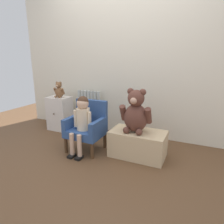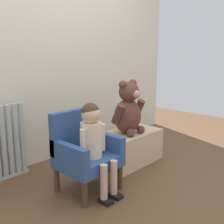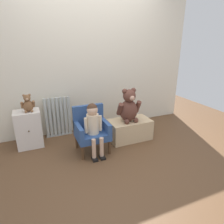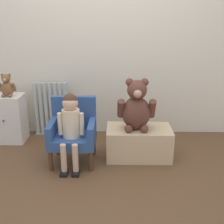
# 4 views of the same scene
# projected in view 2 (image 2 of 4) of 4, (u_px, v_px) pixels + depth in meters

# --- Properties ---
(ground_plane) EXTENTS (6.00, 6.00, 0.00)m
(ground_plane) POSITION_uv_depth(u_px,v_px,m) (140.00, 194.00, 2.26)
(ground_plane) COLOR brown
(back_wall) EXTENTS (3.80, 0.05, 2.40)m
(back_wall) POSITION_uv_depth(u_px,v_px,m) (48.00, 43.00, 2.79)
(back_wall) COLOR beige
(back_wall) RESTS_ON ground_plane
(radiator) EXTENTS (0.43, 0.05, 0.67)m
(radiator) POSITION_uv_depth(u_px,v_px,m) (3.00, 143.00, 2.47)
(radiator) COLOR #B3B9B6
(radiator) RESTS_ON ground_plane
(child_armchair) EXTENTS (0.45, 0.41, 0.65)m
(child_armchair) POSITION_uv_depth(u_px,v_px,m) (84.00, 151.00, 2.29)
(child_armchair) COLOR #2E4C84
(child_armchair) RESTS_ON ground_plane
(child_figure) EXTENTS (0.25, 0.35, 0.74)m
(child_figure) POSITION_uv_depth(u_px,v_px,m) (93.00, 136.00, 2.18)
(child_figure) COLOR beige
(child_figure) RESTS_ON ground_plane
(low_bench) EXTENTS (0.67, 0.38, 0.32)m
(low_bench) POSITION_uv_depth(u_px,v_px,m) (129.00, 147.00, 2.87)
(low_bench) COLOR #CEB085
(low_bench) RESTS_ON ground_plane
(large_teddy_bear) EXTENTS (0.38, 0.27, 0.53)m
(large_teddy_bear) POSITION_uv_depth(u_px,v_px,m) (128.00, 110.00, 2.74)
(large_teddy_bear) COLOR brown
(large_teddy_bear) RESTS_ON low_bench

